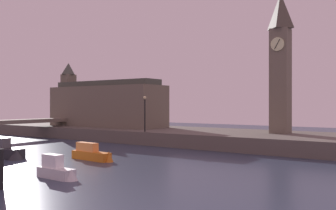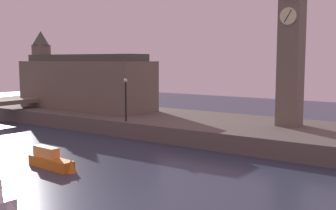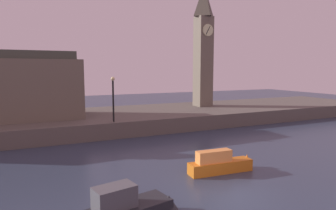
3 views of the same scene
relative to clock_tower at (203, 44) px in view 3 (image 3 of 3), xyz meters
name	(u,v)px [view 3 (image 3 of 3)]	position (x,y,z in m)	size (l,w,h in m)	color
ground_plane	(227,196)	(-11.62, -21.29, -9.41)	(120.00, 120.00, 0.00)	#2D384C
far_embankment	(118,119)	(-11.62, -1.29, -8.66)	(70.00, 12.00, 1.50)	#5B544C
clock_tower	(203,44)	(0.00, 0.00, 0.00)	(2.09, 2.15, 15.22)	#6B6051
streetlamp	(113,94)	(-13.46, -6.61, -5.38)	(0.36, 0.36, 4.07)	black
boat_barge_dark	(133,210)	(-16.67, -21.87, -8.81)	(4.57, 2.06, 1.73)	#232328
boat_patrol_orange	(223,164)	(-9.72, -18.30, -8.89)	(4.50, 1.22, 1.54)	orange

